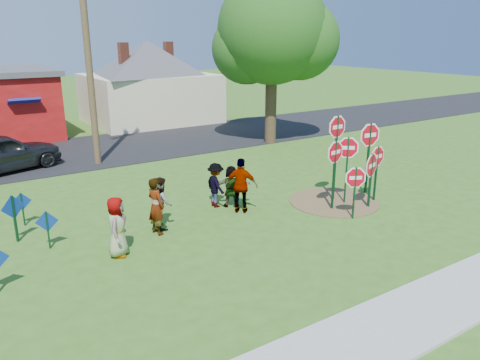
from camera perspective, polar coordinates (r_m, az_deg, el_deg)
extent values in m
plane|color=#375E1A|center=(15.34, -3.53, -4.75)|extent=(120.00, 120.00, 0.00)
cube|color=#9E9E99|center=(10.40, 17.54, -16.89)|extent=(22.00, 1.80, 0.08)
cube|color=black|center=(25.54, -16.48, 3.61)|extent=(120.00, 7.50, 0.04)
cylinder|color=brown|center=(17.15, 11.35, -2.58)|extent=(3.20, 3.20, 0.03)
cube|color=navy|center=(27.29, -24.83, 8.67)|extent=(1.60, 0.78, 0.45)
cube|color=beige|center=(33.11, -10.93, 9.79)|extent=(8.00, 7.00, 3.20)
pyramid|color=#4C4C51|center=(32.85, -11.31, 16.36)|extent=(9.40, 9.40, 2.20)
cube|color=brown|center=(31.22, -14.01, 14.69)|extent=(0.55, 0.55, 1.40)
cube|color=brown|center=(34.59, -8.72, 15.20)|extent=(0.55, 0.55, 1.40)
cube|color=#0F391F|center=(15.48, 13.76, -1.59)|extent=(0.07, 0.08, 1.74)
cylinder|color=white|center=(15.32, 13.90, 0.28)|extent=(0.84, 0.44, 0.94)
cylinder|color=#B70715|center=(15.32, 13.90, 0.28)|extent=(0.73, 0.39, 0.81)
cube|color=white|center=(15.32, 13.90, 0.28)|extent=(0.37, 0.19, 0.12)
cube|color=#0F391F|center=(16.87, 11.54, 2.51)|extent=(0.06, 0.07, 3.09)
cylinder|color=white|center=(16.62, 11.77, 6.36)|extent=(1.08, 0.07, 1.08)
cylinder|color=#B70715|center=(16.62, 11.77, 6.36)|extent=(0.93, 0.06, 0.93)
cube|color=white|center=(16.62, 11.77, 6.36)|extent=(0.47, 0.03, 0.13)
cylinder|color=gold|center=(16.62, 11.77, 6.36)|extent=(1.08, 0.06, 1.08)
cube|color=#0F391F|center=(16.76, 12.84, 1.11)|extent=(0.08, 0.09, 2.40)
cylinder|color=white|center=(16.55, 13.03, 3.87)|extent=(0.83, 0.62, 1.02)
cylinder|color=#B70715|center=(16.55, 13.03, 3.87)|extent=(0.72, 0.54, 0.88)
cube|color=white|center=(16.55, 13.03, 3.87)|extent=(0.37, 0.27, 0.13)
cube|color=#0F391F|center=(18.09, 15.33, 2.53)|extent=(0.07, 0.09, 2.66)
cylinder|color=white|center=(17.89, 15.56, 5.31)|extent=(1.18, 0.19, 1.19)
cylinder|color=#B70715|center=(17.89, 15.56, 5.31)|extent=(1.02, 0.17, 1.02)
cube|color=white|center=(17.89, 15.56, 5.31)|extent=(0.52, 0.08, 0.15)
cylinder|color=gold|center=(17.89, 15.56, 5.31)|extent=(1.18, 0.19, 1.19)
cube|color=#0F391F|center=(16.62, 15.59, -0.09)|extent=(0.08, 0.09, 1.92)
cylinder|color=white|center=(16.48, 15.74, 1.72)|extent=(1.09, 0.36, 1.14)
cylinder|color=#B70715|center=(16.48, 15.74, 1.72)|extent=(0.95, 0.32, 0.98)
cube|color=white|center=(16.48, 15.74, 1.72)|extent=(0.48, 0.16, 0.14)
cube|color=#0F391F|center=(17.32, 16.23, 0.72)|extent=(0.06, 0.07, 2.02)
cylinder|color=white|center=(17.16, 16.41, 2.78)|extent=(1.01, 0.12, 1.01)
cylinder|color=#B70715|center=(17.16, 16.41, 2.78)|extent=(0.87, 0.11, 0.87)
cube|color=white|center=(17.16, 16.41, 2.78)|extent=(0.44, 0.05, 0.13)
cylinder|color=gold|center=(17.16, 16.41, 2.78)|extent=(1.01, 0.11, 1.01)
cube|color=#0F391F|center=(16.07, 11.36, 0.51)|extent=(0.06, 0.08, 2.40)
cylinder|color=white|center=(15.86, 11.54, 3.35)|extent=(1.03, 0.16, 1.04)
cylinder|color=#B70715|center=(15.86, 11.54, 3.35)|extent=(0.89, 0.14, 0.90)
cube|color=white|center=(15.86, 11.54, 3.35)|extent=(0.46, 0.07, 0.13)
cube|color=#0F391F|center=(14.12, -22.37, -5.67)|extent=(0.06, 0.07, 1.10)
cube|color=navy|center=(14.03, -22.49, -4.68)|extent=(0.60, 0.14, 0.61)
cube|color=#0F391F|center=(14.90, -25.77, -4.29)|extent=(0.08, 0.08, 1.41)
cube|color=navy|center=(14.78, -25.95, -2.99)|extent=(0.68, 0.29, 0.72)
cube|color=#0F391F|center=(16.10, -24.96, -3.27)|extent=(0.05, 0.06, 1.07)
cube|color=navy|center=(16.02, -25.08, -2.40)|extent=(0.58, 0.02, 0.58)
imported|color=#3A4383|center=(12.97, -14.76, -5.55)|extent=(0.88, 0.98, 1.67)
imported|color=#26736F|center=(14.13, -10.22, -3.15)|extent=(0.55, 0.71, 1.75)
imported|color=brown|center=(14.58, -9.57, -2.74)|extent=(0.75, 0.89, 1.62)
imported|color=#343338|center=(16.17, -2.97, -0.62)|extent=(0.60, 1.02, 1.56)
imported|color=#4A2A5C|center=(15.56, 0.17, -0.71)|extent=(1.12, 1.08, 1.88)
imported|color=#1F583A|center=(16.16, -1.08, -0.77)|extent=(1.38, 1.11, 1.47)
imported|color=#2C2C30|center=(22.68, -27.09, 2.97)|extent=(5.26, 3.32, 1.67)
cylinder|color=#4C3823|center=(22.01, -18.00, 13.90)|extent=(0.30, 0.30, 9.51)
cylinder|color=#382819|center=(25.71, 3.79, 9.79)|extent=(0.61, 0.61, 4.82)
sphere|color=#1A4713|center=(25.49, 3.96, 17.88)|extent=(5.70, 5.70, 5.70)
sphere|color=#1A4713|center=(25.80, 7.29, 16.56)|extent=(4.16, 4.16, 4.16)
sphere|color=#1A4713|center=(25.64, 0.86, 15.71)|extent=(3.73, 3.73, 3.73)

